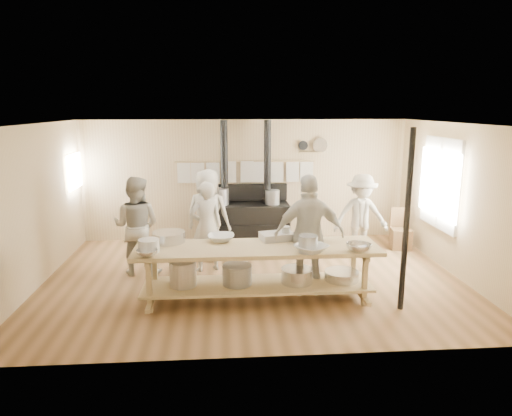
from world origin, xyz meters
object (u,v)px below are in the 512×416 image
Objects in this scene: chair at (401,237)px; stove at (246,219)px; cook_by_window at (361,216)px; prep_table at (257,268)px; cook_right at (309,235)px; cook_far_left at (206,227)px; cook_center at (208,215)px; roasting_pan at (277,236)px; cook_left at (136,226)px.

stove is at bearing 176.79° from chair.
prep_table is at bearing -136.56° from cook_by_window.
cook_right reaches higher than cook_by_window.
cook_by_window is (2.16, 1.93, 0.29)m from prep_table.
cook_far_left is 0.64m from cook_center.
cook_center is 0.92× the size of cook_right.
cook_right reaches higher than chair.
cook_center reaches higher than chair.
cook_by_window is (2.16, -1.09, 0.29)m from stove.
cook_right is (1.61, -1.15, 0.13)m from cook_far_left.
stove reaches higher than roasting_pan.
stove is at bearing 154.92° from cook_by_window.
prep_table is 0.95m from cook_right.
roasting_pan is at bearing 142.03° from cook_center.
roasting_pan is at bearing 44.10° from prep_table.
cook_far_left reaches higher than prep_table.
cook_far_left is at bearing 119.83° from prep_table.
roasting_pan reaches higher than chair.
cook_far_left is at bearing 107.31° from cook_center.
cook_left is at bearing -169.74° from cook_by_window.
stove is 3.24m from chair.
cook_center is 2.01m from roasting_pan.
cook_left is 4.19m from cook_by_window.
stove is at bearing -127.00° from cook_left.
cook_center is at bearing -166.30° from chair.
chair is (5.14, 1.06, -0.61)m from cook_left.
cook_far_left reaches higher than roasting_pan.
cook_left is 3.45× the size of roasting_pan.
stove is at bearing 97.18° from roasting_pan.
cook_by_window is at bearing -26.83° from stove.
cook_center reaches higher than prep_table.
cook_left is 0.99× the size of cook_center.
cook_right is at bearing 150.07° from cook_center.
cook_left is at bearing -14.32° from cook_far_left.
stove is at bearing -108.90° from cook_center.
stove reaches higher than prep_table.
prep_table is 2.10× the size of cook_left.
cook_by_window is (2.93, -0.08, -0.06)m from cook_center.
cook_left reaches higher than roasting_pan.
chair is (1.00, 0.44, -0.57)m from cook_by_window.
prep_table is 2.17m from cook_center.
cook_right reaches higher than cook_left.
cook_by_window is at bearing -147.66° from chair.
prep_table is at bearing 158.71° from cook_left.
cook_far_left is at bearing -115.45° from stove.
cook_center reaches higher than cook_left.
cook_right reaches higher than roasting_pan.
cook_far_left is 1.93× the size of chair.
roasting_pan is at bearing -15.79° from cook_right.
chair is (3.94, 1.00, -0.56)m from cook_far_left.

